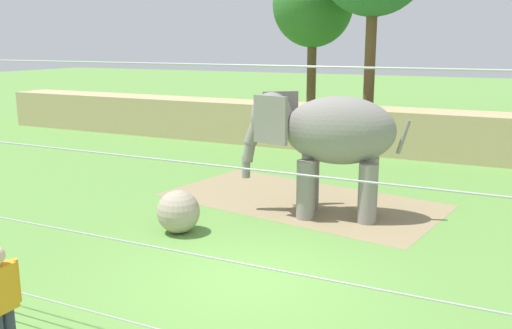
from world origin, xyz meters
TOP-DOWN VIEW (x-y plane):
  - ground_plane at (0.00, 0.00)m, footprint 120.00×120.00m
  - dirt_patch at (-0.96, 4.94)m, footprint 7.37×4.72m
  - embankment_wall at (0.00, 12.07)m, footprint 36.00×1.80m
  - elephant at (-0.04, 4.06)m, footprint 3.76×1.95m
  - enrichment_ball at (-2.41, 1.56)m, footprint 0.91×0.91m
  - cable_fence at (0.00, -3.02)m, footprint 11.82×0.19m
  - zookeeper at (-1.36, -3.72)m, footprint 0.23×0.58m
  - tree_left_of_centre at (-5.34, 17.53)m, footprint 3.77×3.77m

SIDE VIEW (x-z plane):
  - ground_plane at x=0.00m, z-range 0.00..0.00m
  - dirt_patch at x=-0.96m, z-range 0.00..0.01m
  - enrichment_ball at x=-2.41m, z-range 0.00..0.91m
  - embankment_wall at x=0.00m, z-range 0.00..1.60m
  - zookeeper at x=-1.36m, z-range 0.09..1.76m
  - elephant at x=-0.04m, z-range 0.46..3.29m
  - cable_fence at x=0.00m, z-range 0.02..3.90m
  - tree_left_of_centre at x=-5.34m, z-range 1.79..9.43m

